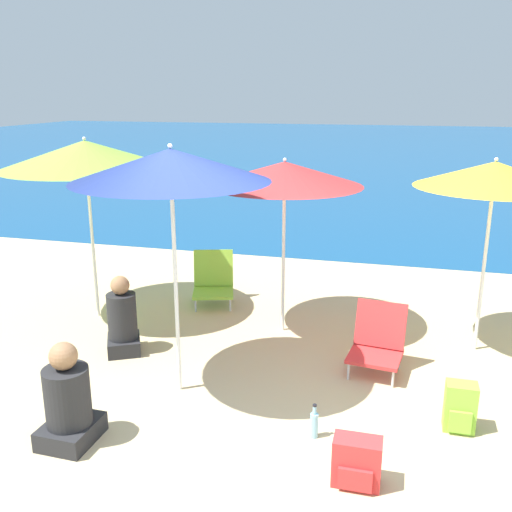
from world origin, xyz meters
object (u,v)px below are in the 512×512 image
object	(u,v)px
beach_umbrella_red	(285,174)
beach_chair_red	(378,341)
water_bottle	(314,424)
person_seated_near	(68,403)
beach_chair_lime	(213,280)
beach_umbrella_yellow	(495,175)
backpack_lime	(460,407)
backpack_red	(357,462)
beach_umbrella_navy	(171,165)
beach_umbrella_lime	(85,155)
person_seated_far	(122,321)

from	to	relation	value
beach_umbrella_red	beach_chair_red	size ratio (longest dim) A/B	2.99
water_bottle	person_seated_near	bearing A→B (deg)	-163.84
beach_chair_lime	beach_chair_red	distance (m)	2.58
beach_umbrella_yellow	backpack_lime	bearing A→B (deg)	-99.97
backpack_red	beach_chair_red	bearing A→B (deg)	88.76
beach_umbrella_navy	water_bottle	size ratio (longest dim) A/B	7.73
beach_umbrella_lime	beach_umbrella_navy	distance (m)	2.21
beach_umbrella_navy	backpack_lime	world-z (taller)	beach_umbrella_navy
beach_chair_red	backpack_lime	bearing A→B (deg)	-44.41
beach_chair_red	person_seated_far	size ratio (longest dim) A/B	0.79
beach_umbrella_navy	beach_chair_red	xyz separation A→B (m)	(1.75, 0.87, -1.77)
beach_umbrella_yellow	backpack_red	bearing A→B (deg)	-112.26
beach_chair_lime	person_seated_far	bearing A→B (deg)	-122.13
backpack_red	beach_umbrella_navy	bearing A→B (deg)	151.33
beach_umbrella_lime	beach_chair_lime	bearing A→B (deg)	32.74
beach_umbrella_yellow	backpack_red	xyz separation A→B (m)	(-1.04, -2.54, -1.70)
person_seated_near	backpack_red	bearing A→B (deg)	2.85
beach_chair_red	person_seated_far	xyz separation A→B (m)	(-2.63, -0.27, 0.04)
beach_chair_red	water_bottle	distance (m)	1.39
beach_chair_lime	person_seated_near	distance (m)	3.23
beach_chair_lime	beach_chair_red	world-z (taller)	beach_chair_lime
beach_umbrella_yellow	water_bottle	bearing A→B (deg)	-124.64
beach_umbrella_red	beach_umbrella_lime	distance (m)	2.31
backpack_lime	beach_umbrella_navy	bearing A→B (deg)	179.12
person_seated_far	water_bottle	size ratio (longest dim) A/B	2.89
beach_umbrella_yellow	person_seated_far	xyz separation A→B (m)	(-3.63, -1.01, -1.53)
beach_umbrella_red	backpack_red	world-z (taller)	beach_umbrella_red
person_seated_far	water_bottle	bearing A→B (deg)	-53.09
beach_chair_lime	backpack_lime	bearing A→B (deg)	-55.23
beach_umbrella_red	beach_chair_red	world-z (taller)	beach_umbrella_red
beach_umbrella_red	beach_umbrella_lime	bearing A→B (deg)	-176.53
beach_umbrella_red	water_bottle	world-z (taller)	beach_umbrella_red
backpack_lime	person_seated_far	bearing A→B (deg)	169.22
beach_umbrella_yellow	water_bottle	size ratio (longest dim) A/B	7.01
backpack_red	water_bottle	size ratio (longest dim) A/B	1.22
beach_umbrella_yellow	beach_umbrella_navy	distance (m)	3.19
beach_umbrella_red	person_seated_far	size ratio (longest dim) A/B	2.35
beach_umbrella_red	beach_umbrella_lime	size ratio (longest dim) A/B	0.91
beach_chair_lime	backpack_lime	world-z (taller)	beach_chair_lime
beach_chair_red	backpack_lime	world-z (taller)	beach_chair_red
beach_umbrella_navy	water_bottle	bearing A→B (deg)	-18.47
beach_chair_red	backpack_lime	size ratio (longest dim) A/B	1.62
beach_umbrella_red	backpack_red	distance (m)	3.20
backpack_red	water_bottle	world-z (taller)	backpack_red
beach_umbrella_yellow	beach_umbrella_navy	world-z (taller)	beach_umbrella_navy
beach_umbrella_red	person_seated_near	bearing A→B (deg)	-114.31
beach_umbrella_red	beach_chair_red	distance (m)	2.01
beach_umbrella_yellow	beach_chair_lime	size ratio (longest dim) A/B	3.04
backpack_red	beach_umbrella_red	bearing A→B (deg)	113.02
beach_chair_lime	water_bottle	bearing A→B (deg)	-73.72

